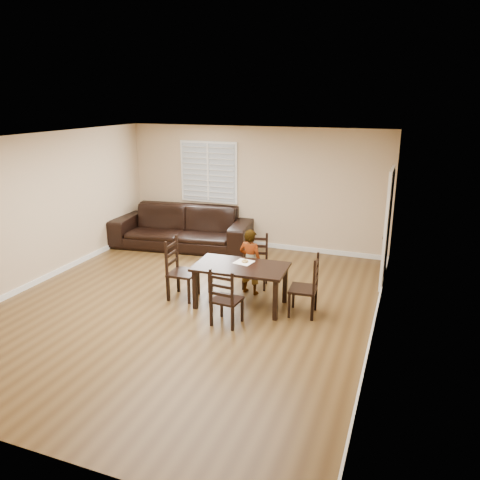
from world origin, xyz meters
name	(u,v)px	position (x,y,z in m)	size (l,w,h in m)	color
ground	(186,306)	(0.00, 0.00, 0.00)	(7.00, 7.00, 0.00)	brown
room	(189,196)	(0.04, 0.18, 1.81)	(6.04, 7.04, 2.72)	tan
dining_table	(241,271)	(0.85, 0.33, 0.61)	(1.53, 0.91, 0.70)	black
chair_near	(256,262)	(0.79, 1.29, 0.44)	(0.51, 0.49, 0.97)	black
chair_far	(223,301)	(0.87, -0.46, 0.41)	(0.44, 0.42, 0.91)	black
chair_left	(176,271)	(-0.30, 0.28, 0.47)	(0.46, 0.49, 1.05)	black
chair_right	(311,289)	(1.99, 0.39, 0.45)	(0.45, 0.47, 0.98)	black
child	(250,262)	(0.83, 0.87, 0.58)	(0.42, 0.28, 1.16)	gray
napkin	(244,262)	(0.84, 0.50, 0.70)	(0.29, 0.29, 0.00)	white
donut	(245,261)	(0.86, 0.50, 0.73)	(0.11, 0.11, 0.04)	#B68A41
sofa	(182,227)	(-1.51, 2.85, 0.46)	(3.14, 1.23, 0.92)	black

